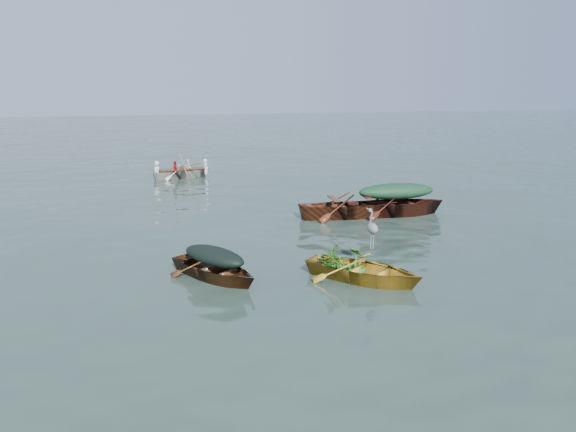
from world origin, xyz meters
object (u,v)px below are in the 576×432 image
(dark_covered_boat, at_px, (215,279))
(open_wooden_boat, at_px, (349,217))
(yellow_dinghy, at_px, (363,281))
(rowed_boat, at_px, (182,178))
(heron, at_px, (372,235))
(green_tarp_boat, at_px, (395,215))

(dark_covered_boat, relative_size, open_wooden_boat, 0.70)
(yellow_dinghy, distance_m, rowed_boat, 15.36)
(rowed_boat, distance_m, heron, 15.05)
(green_tarp_boat, height_order, rowed_boat, green_tarp_boat)
(open_wooden_boat, bearing_deg, rowed_boat, 31.34)
(open_wooden_boat, bearing_deg, green_tarp_boat, -88.13)
(dark_covered_boat, xyz_separation_m, heron, (3.48, -0.57, 0.90))
(yellow_dinghy, bearing_deg, open_wooden_boat, 27.75)
(rowed_boat, height_order, heron, heron)
(rowed_boat, bearing_deg, yellow_dinghy, 178.97)
(yellow_dinghy, bearing_deg, green_tarp_boat, 14.36)
(open_wooden_boat, relative_size, heron, 4.96)
(heron, bearing_deg, green_tarp_boat, 15.19)
(dark_covered_boat, bearing_deg, yellow_dinghy, -51.51)
(green_tarp_boat, xyz_separation_m, rowed_boat, (-6.13, 9.51, 0.00))
(dark_covered_boat, height_order, green_tarp_boat, green_tarp_boat)
(yellow_dinghy, height_order, open_wooden_boat, open_wooden_boat)
(yellow_dinghy, distance_m, green_tarp_boat, 6.61)
(green_tarp_boat, bearing_deg, rowed_boat, 36.47)
(heron, bearing_deg, yellow_dinghy, -174.81)
(yellow_dinghy, distance_m, dark_covered_boat, 3.27)
(green_tarp_boat, distance_m, heron, 6.13)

